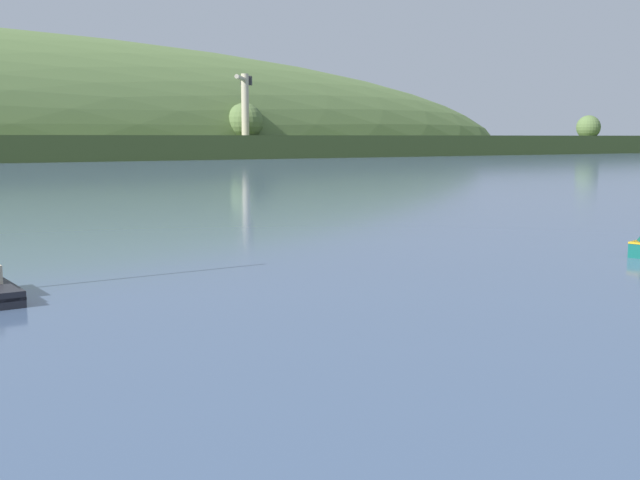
% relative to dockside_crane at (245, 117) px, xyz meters
% --- Properties ---
extents(dockside_crane, '(10.87, 13.91, 21.65)m').
position_rel_dockside_crane_xyz_m(dockside_crane, '(0.00, 0.00, 0.00)').
color(dockside_crane, '#4C4C51').
rests_on(dockside_crane, ground).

